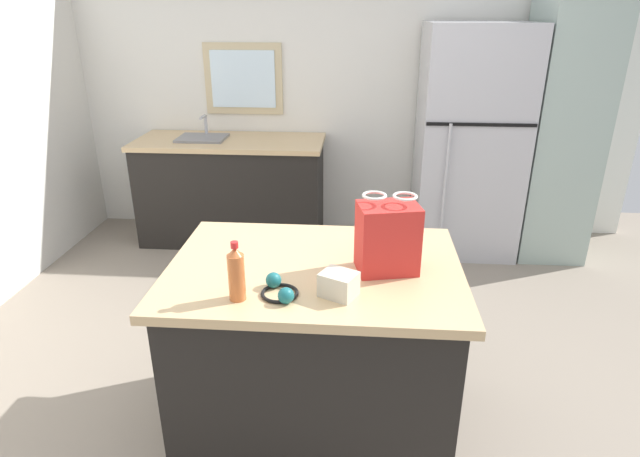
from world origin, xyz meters
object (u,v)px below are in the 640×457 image
kitchen_island (315,349)px  ear_defenders (280,290)px  refrigerator (469,143)px  bottle (236,274)px  tall_cabinet (559,131)px  small_box (339,284)px  shopping_bag (387,237)px

kitchen_island → ear_defenders: size_ratio=6.28×
kitchen_island → refrigerator: bearing=64.5°
ear_defenders → refrigerator: bearing=64.7°
kitchen_island → bottle: size_ratio=5.30×
refrigerator → kitchen_island: bearing=-115.5°
kitchen_island → bottle: bearing=-131.4°
tall_cabinet → refrigerator: bearing=-180.0°
small_box → ear_defenders: small_box is taller
bottle → refrigerator: bearing=62.2°
shopping_bag → refrigerator: bearing=71.4°
kitchen_island → small_box: size_ratio=9.61×
refrigerator → ear_defenders: 2.76m
bottle → ear_defenders: bearing=15.2°
refrigerator → shopping_bag: size_ratio=5.35×
small_box → ear_defenders: size_ratio=0.65×
refrigerator → small_box: bearing=-110.9°
small_box → kitchen_island: bearing=114.9°
kitchen_island → tall_cabinet: tall_cabinet is taller
bottle → ear_defenders: size_ratio=1.18×
ear_defenders → shopping_bag: bearing=30.6°
kitchen_island → bottle: bottle is taller
kitchen_island → tall_cabinet: 2.89m
refrigerator → tall_cabinet: size_ratio=0.89×
bottle → ear_defenders: 0.18m
kitchen_island → tall_cabinet: size_ratio=0.63×
kitchen_island → ear_defenders: 0.54m
shopping_bag → small_box: size_ratio=2.56×
tall_cabinet → shopping_bag: tall_cabinet is taller
small_box → ear_defenders: bearing=-176.3°
shopping_bag → ear_defenders: (-0.42, -0.25, -0.13)m
refrigerator → shopping_bag: 2.37m
kitchen_island → shopping_bag: 0.67m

